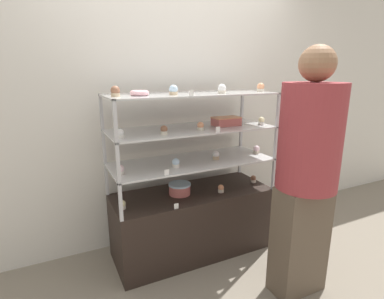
# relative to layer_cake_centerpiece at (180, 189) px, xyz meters

# --- Properties ---
(ground_plane) EXTENTS (20.00, 20.00, 0.00)m
(ground_plane) POSITION_rel_layer_cake_centerpiece_xyz_m (0.12, 0.00, -0.63)
(ground_plane) COLOR gray
(back_wall) EXTENTS (8.00, 0.05, 2.60)m
(back_wall) POSITION_rel_layer_cake_centerpiece_xyz_m (0.12, 0.42, 0.67)
(back_wall) COLOR silver
(back_wall) RESTS_ON ground_plane
(display_base) EXTENTS (1.38, 0.54, 0.58)m
(display_base) POSITION_rel_layer_cake_centerpiece_xyz_m (0.12, 0.00, -0.34)
(display_base) COLOR black
(display_base) RESTS_ON ground_plane
(display_riser_lower) EXTENTS (1.38, 0.54, 0.28)m
(display_riser_lower) POSITION_rel_layer_cake_centerpiece_xyz_m (0.12, 0.00, 0.22)
(display_riser_lower) COLOR #B7B7BC
(display_riser_lower) RESTS_ON display_base
(display_riser_middle) EXTENTS (1.38, 0.54, 0.28)m
(display_riser_middle) POSITION_rel_layer_cake_centerpiece_xyz_m (0.12, 0.00, 0.50)
(display_riser_middle) COLOR #B7B7BC
(display_riser_middle) RESTS_ON display_riser_lower
(display_riser_upper) EXTENTS (1.38, 0.54, 0.28)m
(display_riser_upper) POSITION_rel_layer_cake_centerpiece_xyz_m (0.12, 0.00, 0.79)
(display_riser_upper) COLOR #B7B7BC
(display_riser_upper) RESTS_ON display_riser_middle
(layer_cake_centerpiece) EXTENTS (0.19, 0.19, 0.10)m
(layer_cake_centerpiece) POSITION_rel_layer_cake_centerpiece_xyz_m (0.00, 0.00, 0.00)
(layer_cake_centerpiece) COLOR #C66660
(layer_cake_centerpiece) RESTS_ON display_base
(sheet_cake_frosted) EXTENTS (0.24, 0.14, 0.07)m
(sheet_cake_frosted) POSITION_rel_layer_cake_centerpiece_xyz_m (0.44, -0.02, 0.56)
(sheet_cake_frosted) COLOR #C66660
(sheet_cake_frosted) RESTS_ON display_riser_middle
(cupcake_0) EXTENTS (0.05, 0.05, 0.07)m
(cupcake_0) POSITION_rel_layer_cake_centerpiece_xyz_m (-0.51, -0.07, -0.02)
(cupcake_0) COLOR beige
(cupcake_0) RESTS_ON display_base
(cupcake_1) EXTENTS (0.05, 0.05, 0.07)m
(cupcake_1) POSITION_rel_layer_cake_centerpiece_xyz_m (0.34, -0.12, -0.02)
(cupcake_1) COLOR beige
(cupcake_1) RESTS_ON display_base
(cupcake_2) EXTENTS (0.05, 0.05, 0.07)m
(cupcake_2) POSITION_rel_layer_cake_centerpiece_xyz_m (0.74, -0.05, -0.02)
(cupcake_2) COLOR beige
(cupcake_2) RESTS_ON display_base
(price_tag_0) EXTENTS (0.04, 0.00, 0.04)m
(price_tag_0) POSITION_rel_layer_cake_centerpiece_xyz_m (-0.14, -0.25, -0.03)
(price_tag_0) COLOR white
(price_tag_0) RESTS_ON display_base
(cupcake_3) EXTENTS (0.06, 0.06, 0.08)m
(cupcake_3) POSITION_rel_layer_cake_centerpiece_xyz_m (-0.51, -0.09, 0.27)
(cupcake_3) COLOR white
(cupcake_3) RESTS_ON display_riser_lower
(cupcake_4) EXTENTS (0.06, 0.06, 0.08)m
(cupcake_4) POSITION_rel_layer_cake_centerpiece_xyz_m (-0.08, -0.11, 0.27)
(cupcake_4) COLOR white
(cupcake_4) RESTS_ON display_riser_lower
(cupcake_5) EXTENTS (0.06, 0.06, 0.08)m
(cupcake_5) POSITION_rel_layer_cake_centerpiece_xyz_m (0.32, -0.05, 0.27)
(cupcake_5) COLOR #CCB28C
(cupcake_5) RESTS_ON display_riser_lower
(cupcake_6) EXTENTS (0.06, 0.06, 0.08)m
(cupcake_6) POSITION_rel_layer_cake_centerpiece_xyz_m (0.76, -0.05, 0.27)
(cupcake_6) COLOR beige
(cupcake_6) RESTS_ON display_riser_lower
(price_tag_1) EXTENTS (0.04, 0.00, 0.04)m
(price_tag_1) POSITION_rel_layer_cake_centerpiece_xyz_m (-0.21, -0.25, 0.26)
(price_tag_1) COLOR white
(price_tag_1) RESTS_ON display_riser_lower
(cupcake_7) EXTENTS (0.05, 0.05, 0.07)m
(cupcake_7) POSITION_rel_layer_cake_centerpiece_xyz_m (-0.51, -0.14, 0.55)
(cupcake_7) COLOR white
(cupcake_7) RESTS_ON display_riser_middle
(cupcake_8) EXTENTS (0.05, 0.05, 0.07)m
(cupcake_8) POSITION_rel_layer_cake_centerpiece_xyz_m (-0.19, -0.14, 0.55)
(cupcake_8) COLOR beige
(cupcake_8) RESTS_ON display_riser_middle
(cupcake_9) EXTENTS (0.05, 0.05, 0.07)m
(cupcake_9) POSITION_rel_layer_cake_centerpiece_xyz_m (0.13, -0.12, 0.55)
(cupcake_9) COLOR beige
(cupcake_9) RESTS_ON display_riser_middle
(cupcake_10) EXTENTS (0.05, 0.05, 0.07)m
(cupcake_10) POSITION_rel_layer_cake_centerpiece_xyz_m (0.74, -0.12, 0.55)
(cupcake_10) COLOR white
(cupcake_10) RESTS_ON display_riser_middle
(price_tag_2) EXTENTS (0.04, 0.00, 0.04)m
(price_tag_2) POSITION_rel_layer_cake_centerpiece_xyz_m (0.22, -0.25, 0.54)
(price_tag_2) COLOR white
(price_tag_2) RESTS_ON display_riser_middle
(cupcake_11) EXTENTS (0.07, 0.07, 0.07)m
(cupcake_11) POSITION_rel_layer_cake_centerpiece_xyz_m (-0.51, -0.06, 0.84)
(cupcake_11) COLOR #CCB28C
(cupcake_11) RESTS_ON display_riser_upper
(cupcake_12) EXTENTS (0.07, 0.07, 0.07)m
(cupcake_12) POSITION_rel_layer_cake_centerpiece_xyz_m (-0.08, -0.09, 0.84)
(cupcake_12) COLOR #CCB28C
(cupcake_12) RESTS_ON display_riser_upper
(cupcake_13) EXTENTS (0.07, 0.07, 0.07)m
(cupcake_13) POSITION_rel_layer_cake_centerpiece_xyz_m (0.33, -0.11, 0.84)
(cupcake_13) COLOR beige
(cupcake_13) RESTS_ON display_riser_upper
(cupcake_14) EXTENTS (0.07, 0.07, 0.07)m
(cupcake_14) POSITION_rel_layer_cake_centerpiece_xyz_m (0.76, -0.06, 0.84)
(cupcake_14) COLOR beige
(cupcake_14) RESTS_ON display_riser_upper
(price_tag_3) EXTENTS (0.04, 0.00, 0.04)m
(price_tag_3) POSITION_rel_layer_cake_centerpiece_xyz_m (-0.01, -0.25, 0.82)
(price_tag_3) COLOR white
(price_tag_3) RESTS_ON display_riser_upper
(donut_glazed) EXTENTS (0.14, 0.14, 0.04)m
(donut_glazed) POSITION_rel_layer_cake_centerpiece_xyz_m (-0.33, -0.04, 0.82)
(donut_glazed) COLOR #EFB2BC
(donut_glazed) RESTS_ON display_riser_upper
(customer_figure) EXTENTS (0.41, 0.41, 1.76)m
(customer_figure) POSITION_rel_layer_cake_centerpiece_xyz_m (0.60, -0.79, 0.32)
(customer_figure) COLOR brown
(customer_figure) RESTS_ON ground_plane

